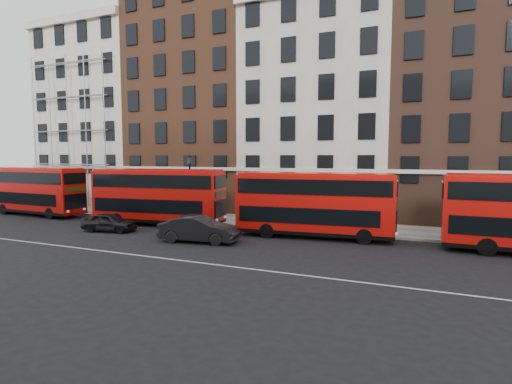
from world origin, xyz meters
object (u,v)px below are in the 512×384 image
at_px(car_rear, 109,222).
at_px(car_front, 199,229).
at_px(bus_c, 313,203).
at_px(bus_b, 158,195).
at_px(bus_a, 35,190).

relative_size(car_rear, car_front, 0.79).
distance_m(bus_c, car_rear, 14.47).
height_order(bus_b, car_front, bus_b).
xyz_separation_m(bus_c, car_front, (-6.20, -4.12, -1.47)).
relative_size(bus_b, car_front, 2.14).
bearing_deg(car_front, bus_c, -64.79).
relative_size(bus_b, bus_c, 1.02).
xyz_separation_m(bus_b, car_front, (6.18, -4.12, -1.52)).
bearing_deg(car_rear, bus_c, -86.19).
bearing_deg(bus_c, bus_a, 174.77).
relative_size(bus_c, car_front, 2.09).
distance_m(bus_a, car_front, 20.22).
bearing_deg(car_front, bus_b, 47.93).
relative_size(bus_a, bus_c, 1.01).
height_order(bus_b, bus_c, bus_b).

